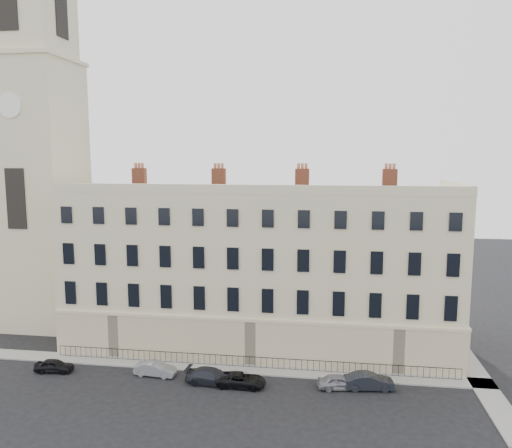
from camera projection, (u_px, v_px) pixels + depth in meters
The scene contains 12 objects.
ground at pixel (318, 403), 36.92m from camera, with size 160.00×160.00×0.00m, color black.
terrace at pixel (260, 267), 48.49m from camera, with size 36.22×12.22×17.00m.
church_tower at pixel (37, 151), 52.39m from camera, with size 8.00×8.13×44.00m.
pavement_terrace at pixel (203, 366), 43.24m from camera, with size 48.00×2.00×0.12m, color gray.
pavement_east_return at pixel (472, 368), 42.90m from camera, with size 2.00×24.00×0.12m, color gray.
railings at pixel (249, 362), 43.00m from camera, with size 35.00×0.04×0.96m.
car_a at pixel (54, 366), 42.25m from camera, with size 1.29×3.21×1.09m, color black.
car_b at pixel (155, 369), 41.55m from camera, with size 1.22×3.49×1.15m, color gray.
car_c at pixel (212, 376), 40.03m from camera, with size 1.74×4.29×1.24m, color #21232C.
car_d at pixel (241, 380), 39.59m from camera, with size 1.82×3.95×1.10m, color black.
car_e at pixel (339, 382), 39.16m from camera, with size 1.35×3.36×1.15m, color gray.
car_f at pixel (369, 381), 39.09m from camera, with size 1.36×3.90×1.29m, color black.
Camera 1 is at (0.47, -35.07, 18.19)m, focal length 35.00 mm.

